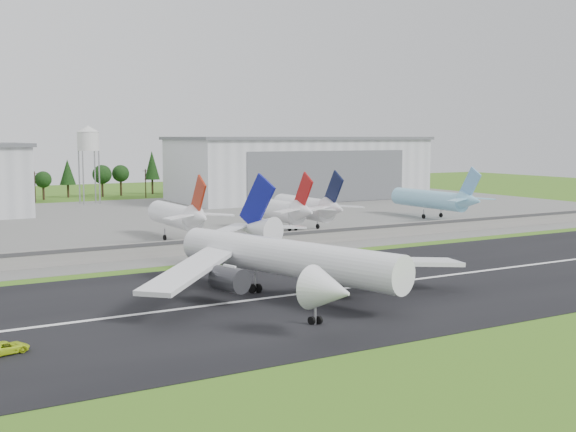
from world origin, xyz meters
TOP-DOWN VIEW (x-y plane):
  - ground at (0.00, 0.00)m, footprint 600.00×600.00m
  - runway at (0.00, 10.00)m, footprint 320.00×60.00m
  - runway_centerline at (0.00, 10.00)m, footprint 220.00×1.00m
  - apron at (0.00, 120.00)m, footprint 320.00×150.00m
  - blast_fence at (0.00, 54.99)m, footprint 240.00×0.61m
  - hangar_east at (75.00, 164.92)m, footprint 102.00×47.00m
  - water_tower at (-5.00, 185.00)m, footprint 8.40×8.40m
  - utility_poles at (0.00, 200.00)m, footprint 230.00×3.00m
  - treeline at (0.00, 215.00)m, footprint 320.00×16.00m
  - main_airliner at (-19.67, 9.58)m, footprint 54.69×58.01m
  - ground_vehicle at (-63.08, -0.56)m, footprint 5.74×3.61m
  - parked_jet_red_a at (-11.25, 76.56)m, footprint 7.36×31.29m
  - parked_jet_red_b at (16.81, 76.55)m, footprint 7.36×31.29m
  - parked_jet_navy at (25.74, 76.58)m, footprint 7.36×31.29m
  - parked_jet_skyblue at (74.46, 81.55)m, footprint 7.36×37.29m

SIDE VIEW (x-z plane):
  - ground at x=0.00m, z-range 0.00..0.00m
  - utility_poles at x=0.00m, z-range -6.00..6.00m
  - treeline at x=0.00m, z-range -11.00..11.00m
  - runway at x=0.00m, z-range 0.00..0.10m
  - apron at x=0.00m, z-range 0.00..0.10m
  - runway_centerline at x=0.00m, z-range 0.10..0.12m
  - ground_vehicle at x=-63.08m, z-range 0.10..1.58m
  - blast_fence at x=0.00m, z-range 0.06..3.56m
  - main_airliner at x=-19.67m, z-range -4.19..13.98m
  - parked_jet_skyblue at x=74.46m, z-range -2.24..14.38m
  - parked_jet_red_b at x=16.81m, z-range -2.20..14.41m
  - parked_jet_red_a at x=-11.25m, z-range -2.18..14.47m
  - parked_jet_navy at x=25.74m, z-range -2.12..14.68m
  - hangar_east at x=75.00m, z-range 0.03..25.23m
  - water_tower at x=-5.00m, z-range 9.85..39.25m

